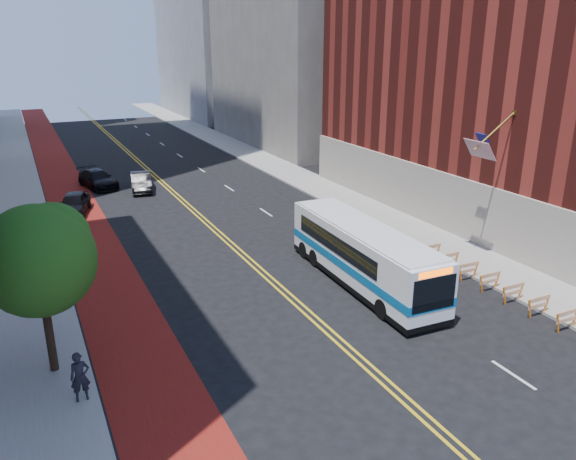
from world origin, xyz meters
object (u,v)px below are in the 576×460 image
Objects in this scene: street_tree at (39,256)px; car_b at (141,182)px; pedestrian at (80,377)px; transit_bus at (362,254)px; car_a at (74,203)px; car_c at (98,179)px.

street_tree is 1.42× the size of car_b.
pedestrian is (0.70, -2.56, -3.83)m from street_tree.
transit_bus is (15.41, 1.91, -3.22)m from street_tree.
pedestrian is at bearing -79.43° from car_a.
car_c is 2.80× the size of pedestrian.
car_a is at bearing -124.14° from car_c.
car_a reaches higher than car_b.
car_c is at bearing 80.21° from pedestrian.
car_c is at bearing 148.90° from car_b.
car_a is 7.51m from car_b.
street_tree is 22.49m from car_a.
car_a is 2.51× the size of pedestrian.
transit_bus is 28.99m from car_c.
car_a is at bearing 82.09° from street_tree.
street_tree is at bearing 104.53° from pedestrian.
car_c is at bearing 111.33° from transit_bus.
car_a is 7.83m from car_c.
car_b is (8.98, 26.50, -4.14)m from street_tree.
car_a is 1.00× the size of car_b.
car_a is at bearing 83.82° from pedestrian.
transit_bus is at bearing 7.07° from street_tree.
car_b is 0.90× the size of car_c.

